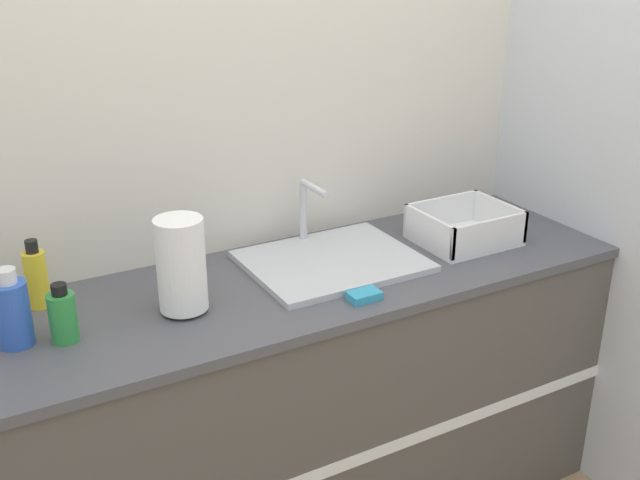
{
  "coord_description": "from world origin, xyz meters",
  "views": [
    {
      "loc": [
        -0.92,
        -1.48,
        1.85
      ],
      "look_at": [
        0.05,
        0.27,
        1.02
      ],
      "focal_mm": 42.0,
      "sensor_mm": 36.0,
      "label": 1
    }
  ],
  "objects_px": {
    "paper_towel_roll": "(181,265)",
    "bottle_yellow": "(36,277)",
    "dish_rack": "(464,230)",
    "bottle_green": "(63,316)",
    "bottle_blue": "(12,312)",
    "sink": "(331,259)"
  },
  "relations": [
    {
      "from": "sink",
      "to": "bottle_blue",
      "type": "xyz_separation_m",
      "value": [
        -0.92,
        -0.04,
        0.07
      ]
    },
    {
      "from": "bottle_green",
      "to": "bottle_yellow",
      "type": "distance_m",
      "value": 0.22
    },
    {
      "from": "sink",
      "to": "dish_rack",
      "type": "height_order",
      "value": "sink"
    },
    {
      "from": "dish_rack",
      "to": "bottle_yellow",
      "type": "bearing_deg",
      "value": 171.23
    },
    {
      "from": "sink",
      "to": "bottle_yellow",
      "type": "distance_m",
      "value": 0.85
    },
    {
      "from": "dish_rack",
      "to": "bottle_blue",
      "type": "relative_size",
      "value": 1.5
    },
    {
      "from": "sink",
      "to": "dish_rack",
      "type": "relative_size",
      "value": 1.69
    },
    {
      "from": "dish_rack",
      "to": "bottle_yellow",
      "type": "distance_m",
      "value": 1.32
    },
    {
      "from": "paper_towel_roll",
      "to": "bottle_yellow",
      "type": "distance_m",
      "value": 0.4
    },
    {
      "from": "bottle_yellow",
      "to": "bottle_blue",
      "type": "distance_m",
      "value": 0.2
    },
    {
      "from": "paper_towel_roll",
      "to": "bottle_blue",
      "type": "relative_size",
      "value": 1.3
    },
    {
      "from": "bottle_green",
      "to": "bottle_blue",
      "type": "bearing_deg",
      "value": 160.05
    },
    {
      "from": "sink",
      "to": "bottle_blue",
      "type": "relative_size",
      "value": 2.53
    },
    {
      "from": "paper_towel_roll",
      "to": "dish_rack",
      "type": "distance_m",
      "value": 0.97
    },
    {
      "from": "sink",
      "to": "bottle_green",
      "type": "bearing_deg",
      "value": -174.4
    },
    {
      "from": "paper_towel_roll",
      "to": "sink",
      "type": "bearing_deg",
      "value": 8.71
    },
    {
      "from": "dish_rack",
      "to": "bottle_blue",
      "type": "distance_m",
      "value": 1.39
    },
    {
      "from": "paper_towel_roll",
      "to": "bottle_green",
      "type": "distance_m",
      "value": 0.32
    },
    {
      "from": "bottle_green",
      "to": "bottle_blue",
      "type": "height_order",
      "value": "bottle_blue"
    },
    {
      "from": "paper_towel_roll",
      "to": "bottle_yellow",
      "type": "bearing_deg",
      "value": 146.5
    },
    {
      "from": "bottle_blue",
      "to": "bottle_green",
      "type": "bearing_deg",
      "value": -19.95
    },
    {
      "from": "sink",
      "to": "bottle_yellow",
      "type": "height_order",
      "value": "sink"
    }
  ]
}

